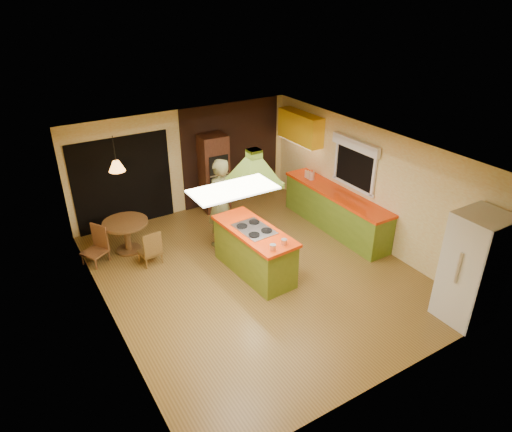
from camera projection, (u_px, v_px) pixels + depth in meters
ground at (256, 273)px, 8.87m from camera, size 6.50×6.50×0.00m
room_walls at (256, 216)px, 8.29m from camera, size 5.50×6.50×6.50m
ceiling_plane at (256, 150)px, 7.72m from camera, size 6.50×6.50×0.00m
brick_panel at (231, 153)px, 11.32m from camera, size 2.64×0.03×2.50m
nook_opening at (123, 183)px, 10.14m from camera, size 2.20×0.03×2.10m
right_counter at (335, 210)px, 10.24m from camera, size 0.62×3.05×0.92m
upper_cabinets at (300, 127)px, 10.83m from camera, size 0.34×1.40×0.70m
window_right at (355, 156)px, 9.60m from camera, size 0.12×1.35×1.06m
fluor_panel at (233, 189)px, 6.31m from camera, size 1.20×0.60×0.03m
kitchen_island at (254, 251)px, 8.69m from camera, size 0.89×1.93×0.96m
range_hood at (254, 163)px, 7.87m from camera, size 0.90×0.67×0.78m
man at (220, 203)px, 9.42m from camera, size 0.81×0.65×1.93m
refrigerator at (473, 268)px, 7.29m from camera, size 0.79×0.75×1.92m
wall_oven at (214, 173)px, 10.95m from camera, size 0.66×0.63×1.89m
dining_table at (126, 231)px, 9.37m from camera, size 0.92×0.92×0.69m
chair_left at (94, 246)px, 9.02m from camera, size 0.58×0.58×0.77m
chair_near at (149, 246)px, 9.05m from camera, size 0.44×0.44×0.73m
pendant_lamp at (117, 166)px, 8.72m from camera, size 0.39×0.39×0.20m
canister_large at (312, 176)px, 10.60m from camera, size 0.14×0.14×0.20m
canister_medium at (307, 174)px, 10.74m from camera, size 0.15×0.15×0.17m
canister_small at (310, 175)px, 10.67m from camera, size 0.16×0.16×0.18m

